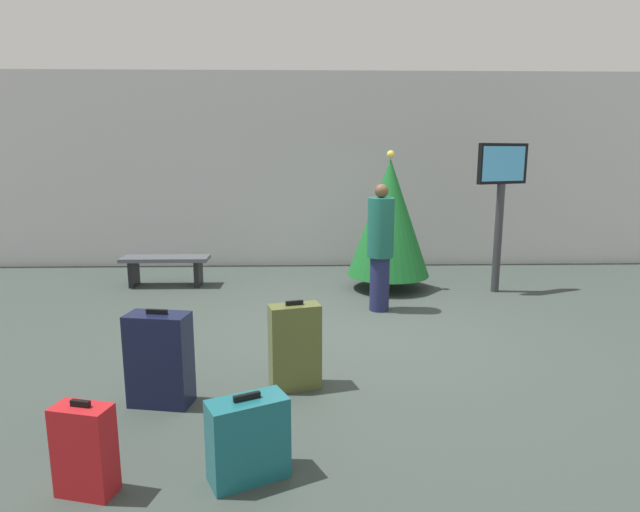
# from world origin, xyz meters

# --- Properties ---
(ground_plane) EXTENTS (16.00, 16.00, 0.00)m
(ground_plane) POSITION_xyz_m (0.00, 0.00, 0.00)
(ground_plane) COLOR #38423D
(back_wall) EXTENTS (16.00, 0.20, 3.59)m
(back_wall) POSITION_xyz_m (0.00, 3.91, 1.79)
(back_wall) COLOR silver
(back_wall) RESTS_ON ground_plane
(holiday_tree) EXTENTS (1.28, 1.28, 2.16)m
(holiday_tree) POSITION_xyz_m (0.64, 1.98, 1.13)
(holiday_tree) COLOR #4C3319
(holiday_tree) RESTS_ON ground_plane
(flight_info_kiosk) EXTENTS (0.84, 0.40, 2.26)m
(flight_info_kiosk) POSITION_xyz_m (2.28, 1.76, 1.58)
(flight_info_kiosk) COLOR #333338
(flight_info_kiosk) RESTS_ON ground_plane
(waiting_bench) EXTENTS (1.38, 0.44, 0.48)m
(waiting_bench) POSITION_xyz_m (-2.93, 2.26, 0.36)
(waiting_bench) COLOR #4C5159
(waiting_bench) RESTS_ON ground_plane
(traveller_0) EXTENTS (0.50, 0.50, 1.72)m
(traveller_0) POSITION_xyz_m (0.34, 0.81, 0.90)
(traveller_0) COLOR #1E234C
(traveller_0) RESTS_ON ground_plane
(suitcase_0) EXTENTS (0.56, 0.44, 0.60)m
(suitcase_0) POSITION_xyz_m (-1.04, -2.97, 0.28)
(suitcase_0) COLOR #19606B
(suitcase_0) RESTS_ON ground_plane
(suitcase_1) EXTENTS (0.49, 0.32, 0.82)m
(suitcase_1) POSITION_xyz_m (-0.77, -1.60, 0.39)
(suitcase_1) COLOR #59602D
(suitcase_1) RESTS_ON ground_plane
(suitcase_2) EXTENTS (0.39, 0.27, 0.63)m
(suitcase_2) POSITION_xyz_m (-2.04, -3.11, 0.30)
(suitcase_2) COLOR #B2191E
(suitcase_2) RESTS_ON ground_plane
(suitcase_3) EXTENTS (0.55, 0.35, 0.84)m
(suitcase_3) POSITION_xyz_m (-1.90, -1.89, 0.40)
(suitcase_3) COLOR #141938
(suitcase_3) RESTS_ON ground_plane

